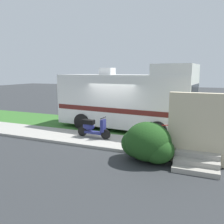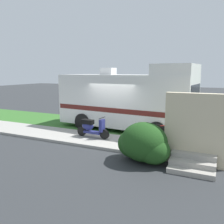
{
  "view_description": "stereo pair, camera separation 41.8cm",
  "coord_description": "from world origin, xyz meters",
  "px_view_note": "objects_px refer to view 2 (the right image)",
  "views": [
    {
      "loc": [
        4.45,
        -10.34,
        3.08
      ],
      "look_at": [
        -0.04,
        0.3,
        1.1
      ],
      "focal_mm": 37.84,
      "sensor_mm": 36.0,
      "label": 1
    },
    {
      "loc": [
        4.84,
        -10.17,
        3.08
      ],
      "look_at": [
        -0.04,
        0.3,
        1.1
      ],
      "focal_mm": 37.84,
      "sensor_mm": 36.0,
      "label": 2
    }
  ],
  "objects_px": {
    "motorhome_rv": "(127,100)",
    "pickup_truck_near": "(183,104)",
    "scooter": "(92,127)",
    "bicycle": "(162,136)",
    "bottle_green": "(183,146)"
  },
  "relations": [
    {
      "from": "motorhome_rv",
      "to": "pickup_truck_near",
      "type": "distance_m",
      "value": 5.27
    },
    {
      "from": "scooter",
      "to": "bicycle",
      "type": "relative_size",
      "value": 0.97
    },
    {
      "from": "bottle_green",
      "to": "motorhome_rv",
      "type": "bearing_deg",
      "value": 144.53
    },
    {
      "from": "pickup_truck_near",
      "to": "bottle_green",
      "type": "relative_size",
      "value": 21.53
    },
    {
      "from": "motorhome_rv",
      "to": "bicycle",
      "type": "xyz_separation_m",
      "value": [
        2.38,
        -2.21,
        -1.12
      ]
    },
    {
      "from": "scooter",
      "to": "bottle_green",
      "type": "bearing_deg",
      "value": 1.18
    },
    {
      "from": "bicycle",
      "to": "bottle_green",
      "type": "xyz_separation_m",
      "value": [
        0.85,
        -0.09,
        -0.28
      ]
    },
    {
      "from": "motorhome_rv",
      "to": "bicycle",
      "type": "distance_m",
      "value": 3.44
    },
    {
      "from": "motorhome_rv",
      "to": "scooter",
      "type": "distance_m",
      "value": 2.73
    },
    {
      "from": "bicycle",
      "to": "bottle_green",
      "type": "distance_m",
      "value": 0.9
    },
    {
      "from": "scooter",
      "to": "bottle_green",
      "type": "height_order",
      "value": "scooter"
    },
    {
      "from": "bicycle",
      "to": "bottle_green",
      "type": "height_order",
      "value": "bicycle"
    },
    {
      "from": "scooter",
      "to": "bicycle",
      "type": "bearing_deg",
      "value": 3.04
    },
    {
      "from": "scooter",
      "to": "pickup_truck_near",
      "type": "xyz_separation_m",
      "value": [
        2.96,
        7.15,
        0.38
      ]
    },
    {
      "from": "motorhome_rv",
      "to": "bottle_green",
      "type": "xyz_separation_m",
      "value": [
        3.23,
        -2.3,
        -1.4
      ]
    }
  ]
}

